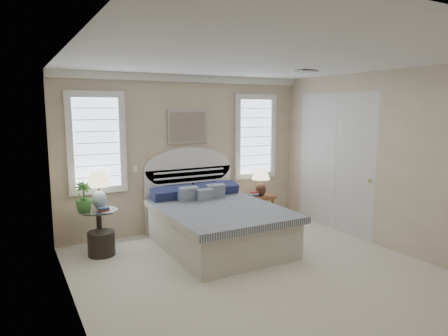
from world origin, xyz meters
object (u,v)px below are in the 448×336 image
side_table_left (99,226)px  floor_pot (101,243)px  bed (215,221)px  lamp_left (99,185)px  nightstand_right (259,203)px  lamp_right (261,178)px

side_table_left → floor_pot: size_ratio=1.62×
bed → lamp_left: bearing=155.7°
nightstand_right → floor_pot: size_ratio=1.36×
floor_pot → bed: bearing=-13.1°
side_table_left → bed: bearing=-19.7°
lamp_left → lamp_right: size_ratio=1.09×
bed → floor_pot: 1.73m
lamp_left → bed: bearing=-24.3°
side_table_left → lamp_right: size_ratio=1.17×
bed → side_table_left: 1.75m
bed → lamp_left: (-1.60, 0.73, 0.60)m
floor_pot → lamp_left: lamp_left is taller
bed → nightstand_right: size_ratio=4.29×
side_table_left → nightstand_right: (2.95, 0.10, -0.00)m
bed → nightstand_right: bed is taller
lamp_left → side_table_left: bearing=-108.8°
nightstand_right → side_table_left: bearing=-178.1°
nightstand_right → floor_pot: 2.99m
bed → floor_pot: (-1.67, 0.39, -0.21)m
side_table_left → lamp_left: 0.62m
bed → lamp_right: size_ratio=4.23×
floor_pot → lamp_left: 0.88m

